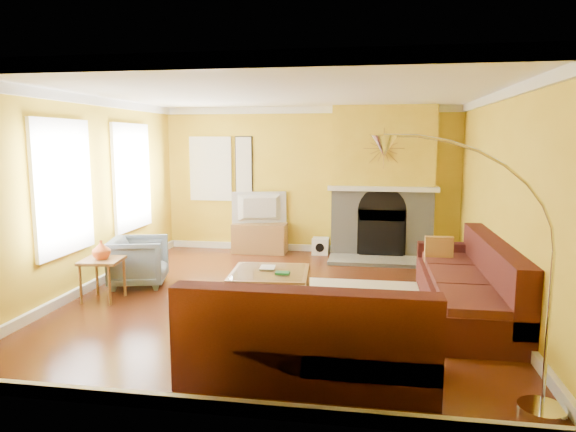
% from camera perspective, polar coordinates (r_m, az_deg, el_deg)
% --- Properties ---
extents(floor, '(5.50, 6.00, 0.02)m').
position_cam_1_polar(floor, '(6.96, -0.74, -9.15)').
color(floor, '#602B14').
rests_on(floor, ground).
extents(ceiling, '(5.50, 6.00, 0.02)m').
position_cam_1_polar(ceiling, '(6.67, -0.79, 13.75)').
color(ceiling, white).
rests_on(ceiling, ground).
extents(wall_back, '(5.50, 0.02, 2.70)m').
position_cam_1_polar(wall_back, '(9.64, 2.38, 4.00)').
color(wall_back, gold).
rests_on(wall_back, ground).
extents(wall_front, '(5.50, 0.02, 2.70)m').
position_cam_1_polar(wall_front, '(3.79, -8.79, -2.97)').
color(wall_front, gold).
rests_on(wall_front, ground).
extents(wall_left, '(0.02, 6.00, 2.70)m').
position_cam_1_polar(wall_left, '(7.66, -21.56, 2.28)').
color(wall_left, gold).
rests_on(wall_left, ground).
extents(wall_right, '(0.02, 6.00, 2.70)m').
position_cam_1_polar(wall_right, '(6.77, 22.92, 1.46)').
color(wall_right, gold).
rests_on(wall_right, ground).
extents(baseboard, '(5.50, 6.00, 0.12)m').
position_cam_1_polar(baseboard, '(6.94, -0.74, -8.60)').
color(baseboard, white).
rests_on(baseboard, floor).
extents(crown_molding, '(5.50, 6.00, 0.12)m').
position_cam_1_polar(crown_molding, '(6.66, -0.79, 13.15)').
color(crown_molding, white).
rests_on(crown_molding, ceiling).
extents(window_left_near, '(0.06, 1.22, 1.72)m').
position_cam_1_polar(window_left_near, '(8.76, -17.04, 4.18)').
color(window_left_near, white).
rests_on(window_left_near, wall_left).
extents(window_left_far, '(0.06, 1.22, 1.72)m').
position_cam_1_polar(window_left_far, '(7.12, -23.82, 2.94)').
color(window_left_far, white).
rests_on(window_left_far, wall_left).
extents(window_back, '(0.82, 0.06, 1.22)m').
position_cam_1_polar(window_back, '(9.99, -8.57, 5.22)').
color(window_back, white).
rests_on(window_back, wall_back).
extents(wall_art, '(0.34, 0.04, 1.14)m').
position_cam_1_polar(wall_art, '(9.82, -4.93, 5.52)').
color(wall_art, white).
rests_on(wall_art, wall_back).
extents(fireplace, '(1.80, 0.40, 2.70)m').
position_cam_1_polar(fireplace, '(9.37, 10.47, 3.74)').
color(fireplace, gray).
rests_on(fireplace, floor).
extents(mantel, '(1.92, 0.22, 0.08)m').
position_cam_1_polar(mantel, '(9.13, 10.48, 3.00)').
color(mantel, white).
rests_on(mantel, fireplace).
extents(hearth, '(1.80, 0.70, 0.06)m').
position_cam_1_polar(hearth, '(9.02, 10.31, -4.92)').
color(hearth, gray).
rests_on(hearth, floor).
extents(sunburst, '(0.70, 0.04, 0.70)m').
position_cam_1_polar(sunburst, '(9.11, 10.59, 7.39)').
color(sunburst, olive).
rests_on(sunburst, fireplace).
extents(rug, '(2.40, 1.80, 0.02)m').
position_cam_1_polar(rug, '(6.98, 6.64, -8.99)').
color(rug, beige).
rests_on(rug, floor).
extents(sectional_sofa, '(3.21, 3.88, 0.90)m').
position_cam_1_polar(sectional_sofa, '(6.00, 8.88, -7.55)').
color(sectional_sofa, '#471916').
rests_on(sectional_sofa, floor).
extents(coffee_table, '(1.07, 1.07, 0.40)m').
position_cam_1_polar(coffee_table, '(6.81, -2.06, -7.73)').
color(coffee_table, white).
rests_on(coffee_table, floor).
extents(media_console, '(1.00, 0.45, 0.55)m').
position_cam_1_polar(media_console, '(9.63, -3.14, -2.46)').
color(media_console, olive).
rests_on(media_console, floor).
extents(tv, '(1.02, 0.44, 0.59)m').
position_cam_1_polar(tv, '(9.54, -3.17, 0.90)').
color(tv, black).
rests_on(tv, media_console).
extents(subwoofer, '(0.30, 0.30, 0.30)m').
position_cam_1_polar(subwoofer, '(9.53, 3.65, -3.35)').
color(subwoofer, white).
rests_on(subwoofer, floor).
extents(armchair, '(0.94, 0.93, 0.71)m').
position_cam_1_polar(armchair, '(7.76, -16.24, -4.86)').
color(armchair, slate).
rests_on(armchair, floor).
extents(side_table, '(0.56, 0.56, 0.55)m').
position_cam_1_polar(side_table, '(7.23, -19.87, -6.65)').
color(side_table, olive).
rests_on(side_table, floor).
extents(vase, '(0.25, 0.25, 0.25)m').
position_cam_1_polar(vase, '(7.14, -20.03, -3.54)').
color(vase, '#D8591E').
rests_on(vase, side_table).
extents(book, '(0.22, 0.28, 0.03)m').
position_cam_1_polar(book, '(6.88, -3.13, -5.75)').
color(book, white).
rests_on(book, coffee_table).
extents(arc_lamp, '(1.35, 0.36, 2.12)m').
position_cam_1_polar(arc_lamp, '(4.16, 19.67, -6.42)').
color(arc_lamp, silver).
rests_on(arc_lamp, floor).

